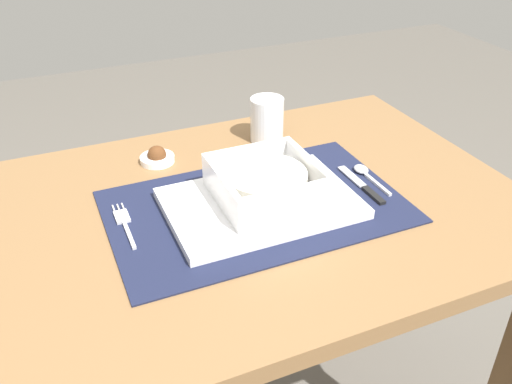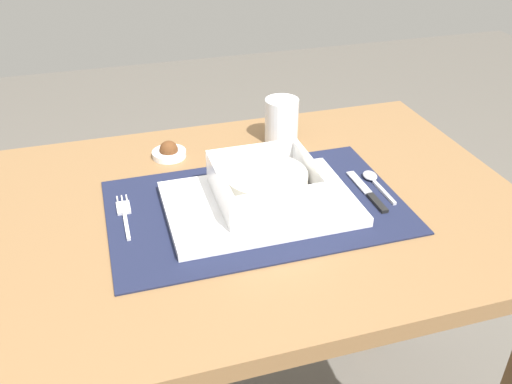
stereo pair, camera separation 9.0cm
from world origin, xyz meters
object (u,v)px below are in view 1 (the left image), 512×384
porridge_bowl (266,184)px  condiment_saucer (157,157)px  fork (124,222)px  drinking_glass (267,122)px  spoon (364,172)px  butter_knife (364,187)px  dining_table (246,260)px

porridge_bowl → condiment_saucer: 0.26m
fork → condiment_saucer: size_ratio=1.98×
porridge_bowl → drinking_glass: bearing=65.2°
spoon → butter_knife: (-0.03, -0.04, -0.00)m
porridge_bowl → butter_knife: 0.18m
dining_table → butter_knife: 0.25m
porridge_bowl → condiment_saucer: porridge_bowl is taller
butter_knife → condiment_saucer: size_ratio=2.02×
fork → drinking_glass: drinking_glass is taller
porridge_bowl → drinking_glass: (0.10, 0.22, -0.00)m
porridge_bowl → spoon: 0.21m
dining_table → fork: (-0.20, 0.02, 0.13)m
dining_table → fork: 0.24m
dining_table → porridge_bowl: size_ratio=5.81×
dining_table → spoon: (0.24, 0.00, 0.13)m
fork → porridge_bowl: bearing=-9.0°
fork → butter_knife: bearing=-7.5°
dining_table → spoon: spoon is taller
drinking_glass → fork: bearing=-151.1°
spoon → butter_knife: size_ratio=0.82×
butter_knife → condiment_saucer: bearing=138.5°
butter_knife → spoon: bearing=54.2°
condiment_saucer → dining_table: bearing=-64.6°
porridge_bowl → butter_knife: bearing=-6.8°
dining_table → condiment_saucer: 0.26m
drinking_glass → condiment_saucer: 0.23m
spoon → drinking_glass: drinking_glass is taller
porridge_bowl → spoon: (0.21, 0.02, -0.04)m
porridge_bowl → butter_knife: (0.18, -0.02, -0.04)m
butter_knife → drinking_glass: bearing=104.3°
dining_table → butter_knife: (0.21, -0.04, 0.13)m
butter_knife → dining_table: bearing=166.0°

